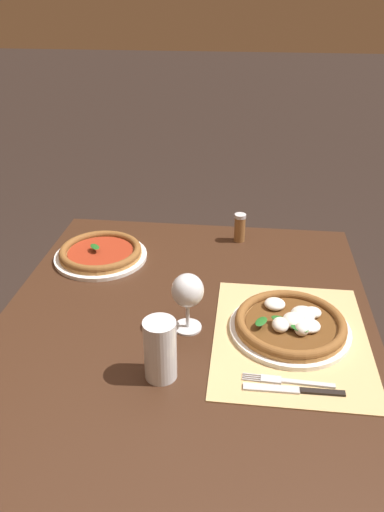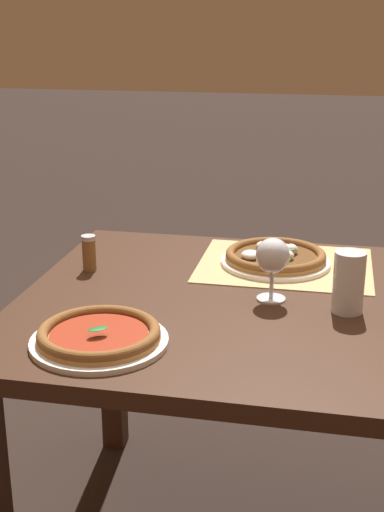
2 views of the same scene
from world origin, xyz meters
name	(u,v)px [view 1 (image 1 of 2)]	position (x,y,z in m)	size (l,w,h in m)	color
dining_table	(183,362)	(0.00, 0.00, 0.64)	(1.24, 0.97, 0.74)	#382114
paper_placemat	(290,337)	(0.00, -0.27, 0.74)	(0.47, 0.38, 0.00)	tan
pizza_near	(291,324)	(0.03, -0.27, 0.76)	(0.30, 0.30, 0.05)	white
pizza_far	(101,253)	(0.34, 0.31, 0.76)	(0.29, 0.29, 0.04)	white
wine_glass	(188,293)	(0.01, -0.01, 0.85)	(0.08, 0.08, 0.16)	silver
pint_glass	(160,351)	(-0.17, 0.03, 0.81)	(0.07, 0.07, 0.15)	silver
fork	(287,381)	(-0.16, -0.25, 0.75)	(0.03, 0.20, 0.00)	#B7B7BC
knife	(293,390)	(-0.18, -0.26, 0.75)	(0.02, 0.22, 0.01)	black
pepper_shaker	(240,228)	(0.51, -0.12, 0.79)	(0.04, 0.04, 0.10)	brown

